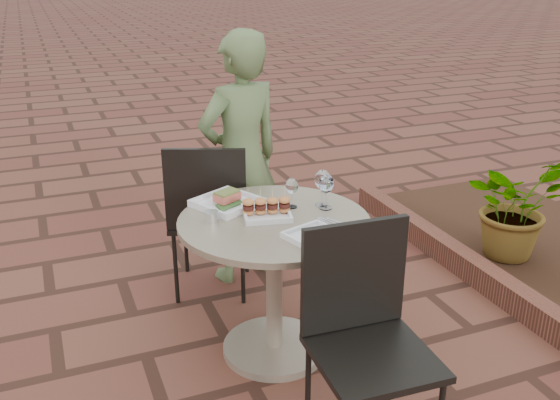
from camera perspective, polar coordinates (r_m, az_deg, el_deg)
name	(u,v)px	position (r m, az deg, el deg)	size (l,w,h in m)	color
ground	(252,385)	(3.04, -2.54, -16.58)	(60.00, 60.00, 0.00)	#583023
cafe_table	(274,266)	(3.01, -0.53, -6.04)	(0.90, 0.90, 0.73)	gray
chair_far	(209,208)	(3.52, -6.54, -0.75)	(0.57, 0.57, 0.93)	black
chair_near	(364,322)	(2.48, 7.69, -11.01)	(0.46, 0.46, 0.93)	black
diner	(241,160)	(3.67, -3.61, 3.70)	(0.55, 0.36, 1.50)	#495C33
plate_salmon	(227,201)	(3.06, -4.84, -0.14)	(0.37, 0.37, 0.08)	white
plate_sliders	(266,209)	(2.92, -1.25, -0.83)	(0.26, 0.26, 0.14)	white
plate_tuna	(316,236)	(2.70, 3.28, -3.34)	(0.28, 0.28, 0.03)	white
wine_glass_right	(326,185)	(2.98, 4.25, 1.42)	(0.07, 0.07, 0.17)	white
wine_glass_mid	(292,187)	(3.00, 1.09, 1.22)	(0.06, 0.06, 0.15)	white
wine_glass_far	(322,180)	(3.02, 3.90, 1.80)	(0.08, 0.08, 0.18)	white
steel_ramekin	(211,217)	(2.88, -6.30, -1.52)	(0.07, 0.07, 0.05)	silver
cutlery_set	(336,224)	(2.86, 5.11, -2.18)	(0.09, 0.20, 0.00)	silver
planter_curb	(490,280)	(3.93, 18.62, -6.97)	(0.12, 3.00, 0.15)	brown
potted_plant_a	(514,205)	(4.20, 20.63, -0.44)	(0.61, 0.53, 0.68)	#33662D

